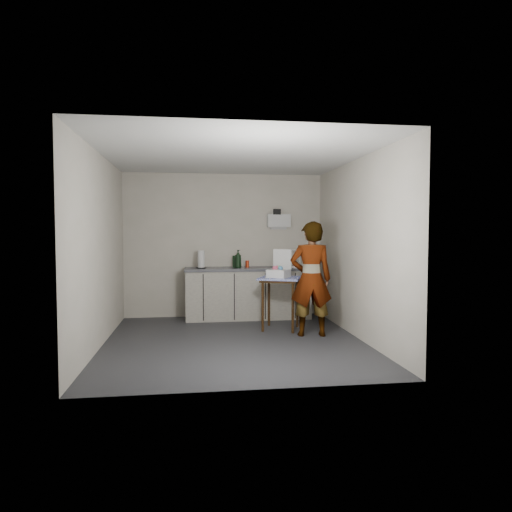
{
  "coord_description": "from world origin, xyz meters",
  "views": [
    {
      "loc": [
        -0.56,
        -6.34,
        1.54
      ],
      "look_at": [
        0.37,
        0.45,
        1.18
      ],
      "focal_mm": 32.0,
      "sensor_mm": 36.0,
      "label": 1
    }
  ],
  "objects": [
    {
      "name": "side_table",
      "position": [
        0.8,
        0.71,
        0.72
      ],
      "size": [
        0.83,
        0.83,
        0.83
      ],
      "rotation": [
        0.0,
        0.0,
        -0.37
      ],
      "color": "#39230C",
      "rests_on": "ground"
    },
    {
      "name": "dark_bottle",
      "position": [
        0.16,
        1.73,
        1.02
      ],
      "size": [
        0.06,
        0.06,
        0.21
      ],
      "primitive_type": "cylinder",
      "color": "black",
      "rests_on": "kitchen_counter"
    },
    {
      "name": "standing_man",
      "position": [
        1.16,
        0.21,
        0.85
      ],
      "size": [
        0.66,
        0.47,
        1.7
      ],
      "primitive_type": "imported",
      "rotation": [
        0.0,
        0.0,
        3.04
      ],
      "color": "#B2A593",
      "rests_on": "ground"
    },
    {
      "name": "dish_rack",
      "position": [
        1.1,
        1.74,
        0.98
      ],
      "size": [
        0.45,
        0.33,
        0.31
      ],
      "color": "white",
      "rests_on": "kitchen_counter"
    },
    {
      "name": "ground",
      "position": [
        0.0,
        0.0,
        0.0
      ],
      "size": [
        4.0,
        4.0,
        0.0
      ],
      "primitive_type": "plane",
      "color": "#28282D",
      "rests_on": "ground"
    },
    {
      "name": "wall_back",
      "position": [
        0.0,
        1.99,
        1.3
      ],
      "size": [
        3.6,
        0.02,
        2.6
      ],
      "primitive_type": "cube",
      "color": "beige",
      "rests_on": "ground"
    },
    {
      "name": "ceiling",
      "position": [
        0.0,
        0.0,
        2.6
      ],
      "size": [
        3.6,
        4.0,
        0.01
      ],
      "primitive_type": "cube",
      "color": "white",
      "rests_on": "wall_back"
    },
    {
      "name": "wall_left",
      "position": [
        -1.79,
        0.0,
        1.3
      ],
      "size": [
        0.02,
        4.0,
        2.6
      ],
      "primitive_type": "cube",
      "color": "beige",
      "rests_on": "ground"
    },
    {
      "name": "paper_towel",
      "position": [
        -0.43,
        1.65,
        1.06
      ],
      "size": [
        0.17,
        0.17,
        0.31
      ],
      "color": "black",
      "rests_on": "kitchen_counter"
    },
    {
      "name": "bakery_box",
      "position": [
        0.77,
        0.7,
        0.93
      ],
      "size": [
        0.44,
        0.44,
        0.44
      ],
      "rotation": [
        0.0,
        0.0,
        -0.57
      ],
      "color": "white",
      "rests_on": "side_table"
    },
    {
      "name": "wall_shelf",
      "position": [
        1.0,
        1.92,
        1.75
      ],
      "size": [
        0.42,
        0.18,
        0.37
      ],
      "color": "white",
      "rests_on": "ground"
    },
    {
      "name": "wall_right",
      "position": [
        1.79,
        0.0,
        1.3
      ],
      "size": [
        0.02,
        4.0,
        2.6
      ],
      "primitive_type": "cube",
      "color": "beige",
      "rests_on": "ground"
    },
    {
      "name": "soap_bottle",
      "position": [
        0.22,
        1.63,
        1.07
      ],
      "size": [
        0.17,
        0.17,
        0.32
      ],
      "primitive_type": "imported",
      "rotation": [
        0.0,
        0.0,
        0.49
      ],
      "color": "black",
      "rests_on": "kitchen_counter"
    },
    {
      "name": "kitchen_counter",
      "position": [
        0.4,
        1.7,
        0.43
      ],
      "size": [
        2.24,
        0.62,
        0.91
      ],
      "color": "black",
      "rests_on": "ground"
    },
    {
      "name": "soda_can",
      "position": [
        0.39,
        1.74,
        0.97
      ],
      "size": [
        0.06,
        0.06,
        0.12
      ],
      "primitive_type": "cylinder",
      "color": "red",
      "rests_on": "kitchen_counter"
    }
  ]
}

